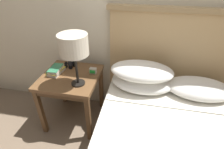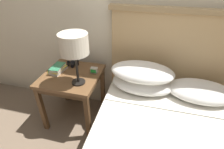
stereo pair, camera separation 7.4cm
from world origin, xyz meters
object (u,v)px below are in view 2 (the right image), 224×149
at_px(table_lamp, 74,45).
at_px(book_stacked_on_top, 57,67).
at_px(binoculars_pair, 73,63).
at_px(alarm_clock, 94,70).
at_px(nightstand, 72,81).
at_px(book_on_nightstand, 58,70).

relative_size(table_lamp, book_stacked_on_top, 2.51).
bearing_deg(binoculars_pair, alarm_clock, -19.24).
xyz_separation_m(nightstand, book_on_nightstand, (-0.16, 0.02, 0.10)).
height_order(book_on_nightstand, book_stacked_on_top, book_stacked_on_top).
height_order(nightstand, alarm_clock, alarm_clock).
distance_m(book_on_nightstand, alarm_clock, 0.39).
relative_size(nightstand, alarm_clock, 8.60).
bearing_deg(table_lamp, alarm_clock, 67.75).
relative_size(book_on_nightstand, book_stacked_on_top, 1.08).
bearing_deg(alarm_clock, nightstand, -157.64).
xyz_separation_m(table_lamp, book_on_nightstand, (-0.30, 0.14, -0.37)).
distance_m(book_on_nightstand, book_stacked_on_top, 0.03).
distance_m(nightstand, table_lamp, 0.50).
relative_size(nightstand, book_stacked_on_top, 3.08).
xyz_separation_m(binoculars_pair, alarm_clock, (0.29, -0.10, 0.01)).
relative_size(book_on_nightstand, binoculars_pair, 1.29).
relative_size(table_lamp, alarm_clock, 7.01).
bearing_deg(nightstand, table_lamp, -41.62).
bearing_deg(binoculars_pair, book_stacked_on_top, -117.40).
xyz_separation_m(nightstand, book_stacked_on_top, (-0.16, 0.02, 0.13)).
height_order(nightstand, table_lamp, table_lamp).
distance_m(nightstand, alarm_clock, 0.26).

